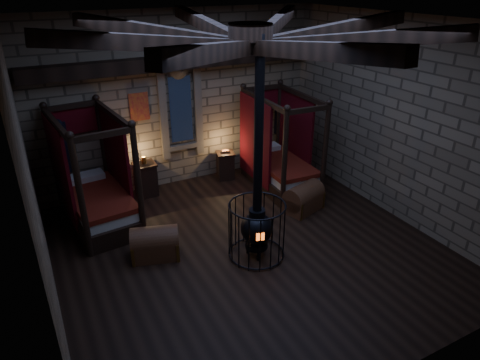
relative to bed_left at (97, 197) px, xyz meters
name	(u,v)px	position (x,y,z in m)	size (l,w,h in m)	color
room	(248,51)	(2.37, -2.30, 3.15)	(7.02, 7.02, 4.29)	black
bed_left	(97,197)	(0.00, 0.00, 0.00)	(1.42, 2.39, 2.39)	black
bed_right	(279,164)	(4.39, -0.26, -0.02)	(1.28, 2.28, 2.32)	black
trunk_left	(155,244)	(0.68, -1.82, -0.31)	(1.00, 0.79, 0.64)	#58311B
trunk_right	(304,199)	(4.19, -1.65, -0.30)	(1.01, 0.80, 0.65)	#58311B
nightstand_left	(146,179)	(1.26, 0.73, -0.17)	(0.51, 0.49, 1.00)	black
nightstand_right	(225,165)	(3.36, 0.69, -0.22)	(0.53, 0.52, 0.78)	black
stove	(257,226)	(2.39, -2.67, 0.06)	(1.07, 1.07, 4.05)	black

